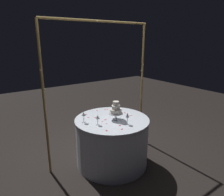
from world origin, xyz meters
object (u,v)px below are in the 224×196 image
wine_glass_1 (84,115)px  wine_glass_2 (127,116)px  main_table (112,141)px  wine_glass_0 (98,117)px  decorative_arch (100,73)px  tiered_cake (116,110)px  cake_knife (113,114)px

wine_glass_1 → wine_glass_2: wine_glass_2 is taller
main_table → wine_glass_0: (-0.30, -0.07, 0.50)m
decorative_arch → wine_glass_0: decorative_arch is taller
wine_glass_1 → wine_glass_2: size_ratio=0.90×
decorative_arch → wine_glass_2: 0.83m
tiered_cake → wine_glass_2: 0.24m
wine_glass_0 → main_table: bearing=13.0°
wine_glass_0 → wine_glass_1: (-0.12, 0.19, 0.01)m
wine_glass_2 → tiered_cake: bearing=96.6°
decorative_arch → tiered_cake: size_ratio=7.67×
tiered_cake → cake_knife: tiered_cake is taller
wine_glass_1 → wine_glass_2: (0.48, -0.42, 0.01)m
main_table → wine_glass_2: bearing=-78.9°
wine_glass_1 → wine_glass_2: 0.64m
decorative_arch → main_table: size_ratio=1.93×
decorative_arch → main_table: bearing=-90.2°
decorative_arch → wine_glass_0: (-0.30, -0.40, -0.56)m
main_table → wine_glass_1: wine_glass_1 is taller
wine_glass_0 → wine_glass_2: wine_glass_2 is taller
tiered_cake → wine_glass_2: tiered_cake is taller
wine_glass_0 → cake_knife: 0.48m
decorative_arch → cake_knife: size_ratio=7.84×
wine_glass_0 → cake_knife: bearing=25.6°
cake_knife → tiered_cake: bearing=-115.6°
tiered_cake → cake_knife: 0.26m
wine_glass_0 → decorative_arch: bearing=52.6°
wine_glass_0 → wine_glass_2: 0.43m
cake_knife → decorative_arch: bearing=122.1°
tiered_cake → cake_knife: (0.09, 0.19, -0.16)m
main_table → tiered_cake: 0.55m
tiered_cake → wine_glass_1: bearing=158.1°
wine_glass_2 → main_table: bearing=101.1°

